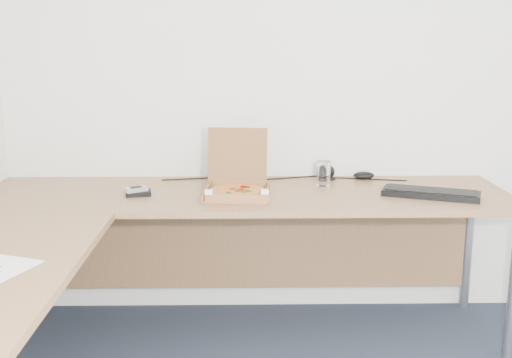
{
  "coord_description": "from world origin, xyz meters",
  "views": [
    {
      "loc": [
        -0.5,
        -1.53,
        1.45
      ],
      "look_at": [
        -0.45,
        1.28,
        0.82
      ],
      "focal_mm": 44.41,
      "sensor_mm": 36.0,
      "label": 1
    }
  ],
  "objects_px": {
    "wallet": "(138,193)",
    "keyboard": "(431,194)",
    "pizza_box": "(237,188)",
    "desk": "(166,224)",
    "drinking_glass": "(323,174)"
  },
  "relations": [
    {
      "from": "wallet",
      "to": "keyboard",
      "type": "bearing_deg",
      "value": -12.71
    },
    {
      "from": "keyboard",
      "to": "pizza_box",
      "type": "bearing_deg",
      "value": -161.6
    },
    {
      "from": "wallet",
      "to": "desk",
      "type": "bearing_deg",
      "value": -75.59
    },
    {
      "from": "desk",
      "to": "keyboard",
      "type": "height_order",
      "value": "keyboard"
    },
    {
      "from": "drinking_glass",
      "to": "keyboard",
      "type": "relative_size",
      "value": 0.28
    },
    {
      "from": "drinking_glass",
      "to": "keyboard",
      "type": "xyz_separation_m",
      "value": [
        0.47,
        -0.23,
        -0.05
      ]
    },
    {
      "from": "pizza_box",
      "to": "wallet",
      "type": "height_order",
      "value": "pizza_box"
    },
    {
      "from": "pizza_box",
      "to": "drinking_glass",
      "type": "bearing_deg",
      "value": 28.76
    },
    {
      "from": "drinking_glass",
      "to": "wallet",
      "type": "height_order",
      "value": "drinking_glass"
    },
    {
      "from": "wallet",
      "to": "pizza_box",
      "type": "bearing_deg",
      "value": -11.5
    },
    {
      "from": "pizza_box",
      "to": "drinking_glass",
      "type": "distance_m",
      "value": 0.46
    },
    {
      "from": "desk",
      "to": "wallet",
      "type": "distance_m",
      "value": 0.42
    },
    {
      "from": "desk",
      "to": "pizza_box",
      "type": "bearing_deg",
      "value": 52.0
    },
    {
      "from": "pizza_box",
      "to": "wallet",
      "type": "xyz_separation_m",
      "value": [
        -0.46,
        0.01,
        -0.03
      ]
    },
    {
      "from": "keyboard",
      "to": "wallet",
      "type": "distance_m",
      "value": 1.36
    }
  ]
}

